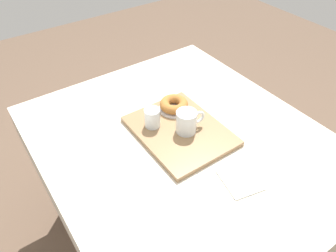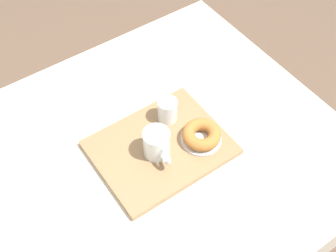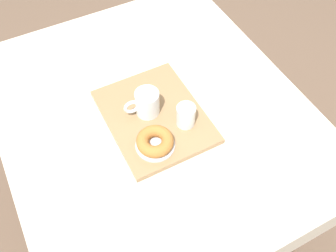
% 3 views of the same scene
% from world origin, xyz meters
% --- Properties ---
extents(ground_plane, '(6.00, 6.00, 0.00)m').
position_xyz_m(ground_plane, '(0.00, 0.00, 0.00)').
color(ground_plane, brown).
extents(dining_table, '(1.22, 1.05, 0.73)m').
position_xyz_m(dining_table, '(0.00, 0.00, 0.64)').
color(dining_table, beige).
rests_on(dining_table, ground).
extents(serving_tray, '(0.40, 0.32, 0.02)m').
position_xyz_m(serving_tray, '(0.04, -0.01, 0.74)').
color(serving_tray, olive).
rests_on(serving_tray, dining_table).
extents(tea_mug_left, '(0.08, 0.12, 0.09)m').
position_xyz_m(tea_mug_left, '(0.02, -0.03, 0.80)').
color(tea_mug_left, white).
rests_on(tea_mug_left, serving_tray).
extents(water_glass_near, '(0.06, 0.06, 0.08)m').
position_xyz_m(water_glass_near, '(0.12, 0.07, 0.79)').
color(water_glass_near, white).
rests_on(water_glass_near, serving_tray).
extents(donut_plate_left, '(0.13, 0.13, 0.01)m').
position_xyz_m(donut_plate_left, '(0.16, -0.06, 0.76)').
color(donut_plate_left, silver).
rests_on(donut_plate_left, serving_tray).
extents(sugar_donut_left, '(0.12, 0.12, 0.04)m').
position_xyz_m(sugar_donut_left, '(0.16, -0.06, 0.78)').
color(sugar_donut_left, '#A3662D').
rests_on(sugar_donut_left, donut_plate_left).
extents(paper_napkin, '(0.16, 0.14, 0.01)m').
position_xyz_m(paper_napkin, '(-0.28, -0.04, 0.74)').
color(paper_napkin, white).
rests_on(paper_napkin, dining_table).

